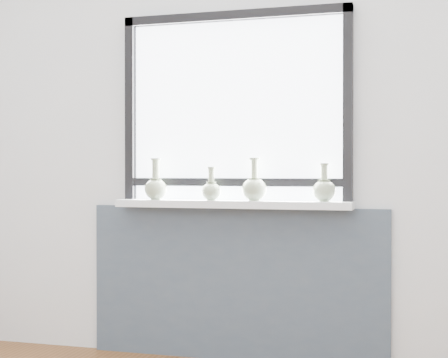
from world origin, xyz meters
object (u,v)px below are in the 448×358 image
(vase_a, at_px, (156,187))
(vase_b, at_px, (211,190))
(windowsill, at_px, (232,204))
(vase_d, at_px, (324,189))
(vase_c, at_px, (254,187))

(vase_a, bearing_deg, vase_b, 0.55)
(windowsill, distance_m, vase_b, 0.14)
(windowsill, distance_m, vase_d, 0.51)
(vase_a, distance_m, vase_b, 0.33)
(vase_c, bearing_deg, windowsill, 177.76)
(vase_b, bearing_deg, vase_a, -179.45)
(vase_d, bearing_deg, windowsill, -179.64)
(windowsill, height_order, vase_b, vase_b)
(windowsill, height_order, vase_d, vase_d)
(vase_a, bearing_deg, vase_c, 2.04)
(vase_b, xyz_separation_m, vase_c, (0.24, 0.02, 0.01))
(vase_a, height_order, vase_c, same)
(vase_b, bearing_deg, vase_c, 4.08)
(vase_a, xyz_separation_m, vase_d, (0.95, 0.03, -0.01))
(vase_b, xyz_separation_m, vase_d, (0.62, 0.03, 0.01))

